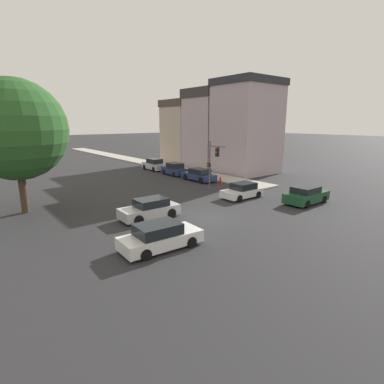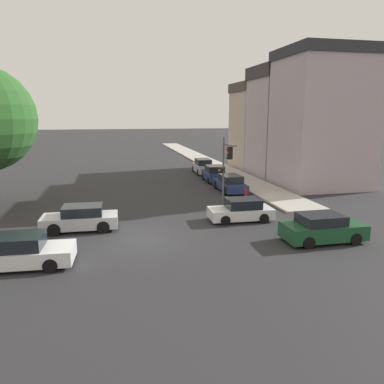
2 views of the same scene
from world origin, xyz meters
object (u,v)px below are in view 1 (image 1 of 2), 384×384
Objects in this scene: parked_car_1 at (175,169)px; parked_car_2 at (154,165)px; crossing_car_1 at (242,191)px; crossing_car_0 at (160,237)px; parked_car_0 at (199,175)px; fire_hydrant at (220,181)px; crossing_car_3 at (306,195)px; street_tree at (15,130)px; traffic_signal at (213,158)px; crossing_car_2 at (150,209)px.

parked_car_2 is (0.13, 5.22, 0.03)m from parked_car_1.
crossing_car_1 is 0.90× the size of parked_car_2.
crossing_car_0 is at bearing 144.72° from parked_car_1.
fire_hydrant is at bearing -178.63° from parked_car_0.
crossing_car_3 is at bearing -175.87° from parked_car_1.
street_tree is 2.51× the size of parked_car_1.
parked_car_1 is (1.80, 9.26, -2.42)m from traffic_signal.
parked_car_2 is (18.56, 11.59, -5.40)m from street_tree.
fire_hydrant is (0.12, -3.49, -0.19)m from parked_car_0.
crossing_car_0 is 23.09m from parked_car_1.
crossing_car_1 is 13.76m from parked_car_1.
crossing_car_2 is 0.94× the size of parked_car_0.
crossing_car_3 is at bearing 93.45° from traffic_signal.
crossing_car_1 is 4.31× the size of fire_hydrant.
parked_car_0 is (1.79, 4.36, -2.47)m from traffic_signal.
crossing_car_3 is 1.07× the size of parked_car_1.
traffic_signal is 5.29× the size of fire_hydrant.
crossing_car_2 is at bearing -46.82° from street_tree.
traffic_signal reaches higher than fire_hydrant.
crossing_car_2 is at bearing 125.56° from parked_car_0.
crossing_car_3 is at bearing -31.85° from street_tree.
crossing_car_3 reaches higher than crossing_car_0.
crossing_car_1 is at bearing 73.78° from traffic_signal.
crossing_car_0 is (4.42, -12.00, -5.50)m from street_tree.
parked_car_2 is at bearing 31.98° from street_tree.
crossing_car_1 reaches higher than fire_hydrant.
crossing_car_1 is 5.40m from crossing_car_3.
parked_car_1 is at bearing 90.81° from fire_hydrant.
parked_car_0 reaches higher than fire_hydrant.
parked_car_2 reaches higher than crossing_car_2.
parked_car_1 reaches higher than parked_car_0.
street_tree reaches higher than crossing_car_1.
traffic_signal reaches higher than crossing_car_2.
crossing_car_2 is 22.16m from parked_car_2.
crossing_car_0 is at bearing 23.47° from crossing_car_1.
street_tree is at bearing 113.04° from crossing_car_0.
parked_car_1 is at bearing 19.05° from street_tree.
parked_car_1 is (0.00, 4.90, 0.05)m from parked_car_0.
fire_hydrant is at bearing -177.14° from parked_car_1.
traffic_signal is at bearing 156.98° from parked_car_0.
crossing_car_3 is 0.96× the size of parked_car_2.
street_tree reaches higher than traffic_signal.
traffic_signal is at bearing 171.06° from parked_car_1.
crossing_car_2 is at bearing -156.76° from fire_hydrant.
parked_car_0 is (-0.67, 13.32, -0.01)m from crossing_car_3.
street_tree is 17.14m from traffic_signal.
parked_car_2 reaches higher than parked_car_1.
crossing_car_0 reaches higher than crossing_car_1.
parked_car_1 is at bearing 55.49° from crossing_car_0.
crossing_car_0 is 4.98× the size of fire_hydrant.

